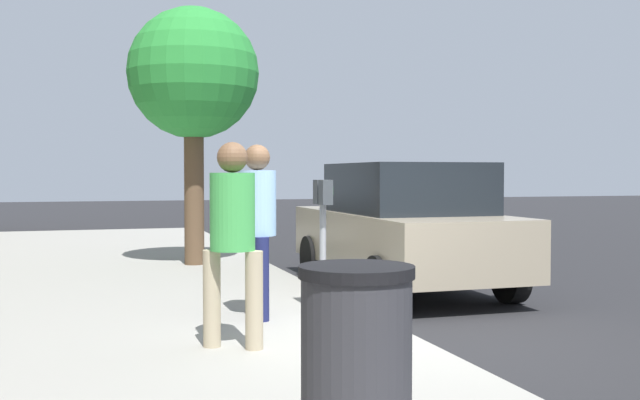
{
  "coord_description": "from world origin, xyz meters",
  "views": [
    {
      "loc": [
        -6.37,
        2.81,
        1.62
      ],
      "look_at": [
        1.36,
        0.39,
        1.34
      ],
      "focal_mm": 41.35,
      "sensor_mm": 36.0,
      "label": 1
    }
  ],
  "objects_px": {
    "street_tree": "(193,76)",
    "trash_bin": "(356,365)",
    "pedestrian_at_meter": "(257,216)",
    "parked_sedan_near": "(403,226)",
    "pedestrian_bystander": "(233,227)",
    "parking_meter": "(323,217)"
  },
  "relations": [
    {
      "from": "parking_meter",
      "to": "trash_bin",
      "type": "relative_size",
      "value": 1.4
    },
    {
      "from": "pedestrian_bystander",
      "to": "trash_bin",
      "type": "distance_m",
      "value": 2.71
    },
    {
      "from": "parked_sedan_near",
      "to": "trash_bin",
      "type": "height_order",
      "value": "parked_sedan_near"
    },
    {
      "from": "pedestrian_at_meter",
      "to": "parked_sedan_near",
      "type": "height_order",
      "value": "pedestrian_at_meter"
    },
    {
      "from": "pedestrian_at_meter",
      "to": "street_tree",
      "type": "distance_m",
      "value": 5.1
    },
    {
      "from": "pedestrian_at_meter",
      "to": "street_tree",
      "type": "bearing_deg",
      "value": 90.08
    },
    {
      "from": "pedestrian_bystander",
      "to": "street_tree",
      "type": "relative_size",
      "value": 0.42
    },
    {
      "from": "street_tree",
      "to": "pedestrian_bystander",
      "type": "bearing_deg",
      "value": 175.41
    },
    {
      "from": "pedestrian_at_meter",
      "to": "parked_sedan_near",
      "type": "distance_m",
      "value": 3.3
    },
    {
      "from": "trash_bin",
      "to": "parking_meter",
      "type": "bearing_deg",
      "value": -15.24
    },
    {
      "from": "street_tree",
      "to": "trash_bin",
      "type": "xyz_separation_m",
      "value": [
        -8.58,
        0.34,
        -2.55
      ]
    },
    {
      "from": "pedestrian_bystander",
      "to": "parked_sedan_near",
      "type": "distance_m",
      "value": 4.51
    },
    {
      "from": "pedestrian_at_meter",
      "to": "street_tree",
      "type": "height_order",
      "value": "street_tree"
    },
    {
      "from": "parking_meter",
      "to": "trash_bin",
      "type": "bearing_deg",
      "value": 164.76
    },
    {
      "from": "pedestrian_bystander",
      "to": "trash_bin",
      "type": "xyz_separation_m",
      "value": [
        -2.66,
        -0.13,
        -0.51
      ]
    },
    {
      "from": "pedestrian_bystander",
      "to": "trash_bin",
      "type": "bearing_deg",
      "value": -146.04
    },
    {
      "from": "street_tree",
      "to": "parking_meter",
      "type": "bearing_deg",
      "value": -171.02
    },
    {
      "from": "pedestrian_at_meter",
      "to": "parked_sedan_near",
      "type": "bearing_deg",
      "value": 39.47
    },
    {
      "from": "parking_meter",
      "to": "pedestrian_at_meter",
      "type": "xyz_separation_m",
      "value": [
        -0.05,
        0.72,
        0.03
      ]
    },
    {
      "from": "parked_sedan_near",
      "to": "street_tree",
      "type": "xyz_separation_m",
      "value": [
        2.59,
        2.55,
        2.31
      ]
    },
    {
      "from": "parking_meter",
      "to": "parked_sedan_near",
      "type": "relative_size",
      "value": 0.32
    },
    {
      "from": "pedestrian_bystander",
      "to": "trash_bin",
      "type": "relative_size",
      "value": 1.72
    }
  ]
}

